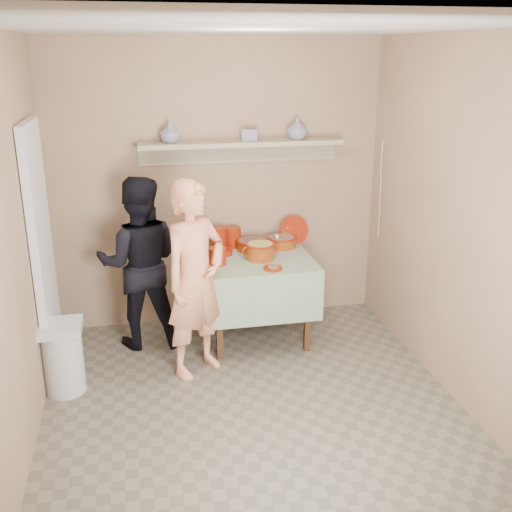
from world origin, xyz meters
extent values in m
plane|color=#6C6555|center=(0.00, 0.00, 0.00)|extent=(3.50, 3.50, 0.00)
cube|color=silver|center=(-1.46, 0.95, 1.00)|extent=(0.06, 0.70, 2.00)
cylinder|color=maroon|center=(-0.04, 1.54, 0.87)|extent=(0.16, 0.16, 0.21)
cylinder|color=maroon|center=(0.11, 1.59, 0.85)|extent=(0.15, 0.15, 0.18)
cylinder|color=maroon|center=(-0.10, 1.14, 0.83)|extent=(0.15, 0.15, 0.15)
cylinder|color=maroon|center=(-0.02, 1.38, 0.79)|extent=(0.17, 0.17, 0.05)
cylinder|color=maroon|center=(0.69, 1.61, 0.88)|extent=(0.28, 0.12, 0.27)
imported|color=navy|center=(0.70, 1.61, 1.81)|extent=(0.20, 0.20, 0.19)
imported|color=navy|center=(-0.42, 1.64, 1.81)|extent=(0.24, 0.24, 0.18)
cube|color=navy|center=(0.28, 1.63, 1.77)|extent=(0.16, 0.14, 0.10)
imported|color=#F5946A|center=(-0.33, 0.75, 0.79)|extent=(0.69, 0.64, 1.58)
imported|color=black|center=(-0.74, 1.33, 0.75)|extent=(0.77, 0.63, 1.50)
cube|color=#A28263|center=(0.00, 1.76, 1.30)|extent=(3.00, 0.02, 2.60)
cube|color=#A28263|center=(0.00, -1.76, 1.30)|extent=(3.00, 0.02, 2.60)
cube|color=#A28263|center=(-1.51, 0.00, 1.30)|extent=(0.02, 3.50, 2.60)
cube|color=#A28263|center=(1.51, 0.00, 1.30)|extent=(0.02, 3.50, 2.60)
cube|color=silver|center=(0.00, 0.00, 2.61)|extent=(3.00, 3.50, 0.02)
cube|color=#4C2D16|center=(-0.13, 0.90, 0.35)|extent=(0.05, 0.05, 0.71)
cube|color=#4C2D16|center=(0.63, 0.90, 0.35)|extent=(0.05, 0.05, 0.71)
cube|color=#4C2D16|center=(-0.13, 1.66, 0.35)|extent=(0.05, 0.05, 0.71)
cube|color=#4C2D16|center=(0.63, 1.66, 0.35)|extent=(0.05, 0.05, 0.71)
cube|color=#4C2D16|center=(0.25, 1.28, 0.73)|extent=(0.90, 0.90, 0.04)
cube|color=#1E591F|center=(0.25, 1.28, 0.76)|extent=(0.96, 0.96, 0.01)
cube|color=#1E591F|center=(0.25, 0.80, 0.54)|extent=(0.96, 0.01, 0.44)
cube|color=#1E591F|center=(0.25, 1.76, 0.54)|extent=(0.96, 0.01, 0.44)
cube|color=#1E591F|center=(-0.23, 1.28, 0.54)|extent=(0.01, 0.96, 0.44)
cube|color=#1E591F|center=(0.73, 1.28, 0.54)|extent=(0.01, 0.96, 0.44)
cylinder|color=maroon|center=(0.26, 1.46, 0.81)|extent=(0.28, 0.28, 0.09)
cylinder|color=maroon|center=(0.26, 1.46, 0.85)|extent=(0.30, 0.30, 0.01)
cylinder|color=brown|center=(0.26, 1.46, 0.83)|extent=(0.25, 0.25, 0.05)
cylinder|color=maroon|center=(0.55, 1.50, 0.81)|extent=(0.26, 0.26, 0.09)
cylinder|color=maroon|center=(0.55, 1.50, 0.85)|extent=(0.28, 0.28, 0.01)
cylinder|color=#8C6B54|center=(0.55, 1.50, 0.83)|extent=(0.23, 0.23, 0.05)
cylinder|color=silver|center=(0.53, 1.35, 0.94)|extent=(0.01, 0.22, 0.16)
sphere|color=silver|center=(0.49, 1.47, 0.87)|extent=(0.07, 0.07, 0.07)
cylinder|color=maroon|center=(0.28, 1.20, 0.83)|extent=(0.24, 0.24, 0.14)
cylinder|color=maroon|center=(0.28, 1.20, 0.90)|extent=(0.25, 0.25, 0.01)
cylinder|color=tan|center=(0.28, 1.20, 0.88)|extent=(0.21, 0.21, 0.05)
torus|color=maroon|center=(0.16, 1.20, 0.84)|extent=(0.09, 0.02, 0.09)
torus|color=maroon|center=(0.40, 1.20, 0.84)|extent=(0.09, 0.02, 0.09)
cylinder|color=maroon|center=(0.33, 0.93, 0.77)|extent=(0.16, 0.16, 0.02)
cylinder|color=#8C6B54|center=(0.33, 0.93, 0.78)|extent=(0.09, 0.09, 0.01)
cube|color=tan|center=(0.20, 1.62, 1.70)|extent=(1.80, 0.25, 0.04)
cube|color=tan|center=(0.20, 1.74, 1.60)|extent=(1.80, 0.02, 0.18)
cylinder|color=silver|center=(-1.36, 0.64, 0.25)|extent=(0.30, 0.30, 0.50)
cube|color=silver|center=(-1.36, 0.64, 0.53)|extent=(0.32, 0.32, 0.06)
cylinder|color=silver|center=(1.47, 1.50, 1.55)|extent=(0.01, 0.01, 0.30)
cylinder|color=silver|center=(1.47, 1.48, 1.25)|extent=(0.01, 0.01, 0.30)
cylinder|color=silver|center=(1.47, 1.46, 0.95)|extent=(0.01, 0.01, 0.30)
camera|label=1|loc=(-0.74, -3.58, 2.47)|focal=42.00mm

